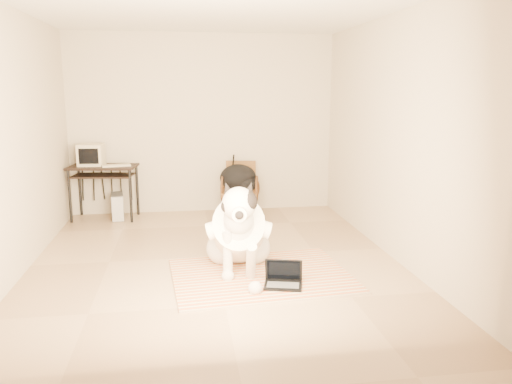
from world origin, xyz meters
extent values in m
plane|color=tan|center=(0.00, 0.00, 0.00)|extent=(4.50, 4.50, 0.00)
plane|color=silver|center=(0.00, 0.00, 2.70)|extent=(4.50, 4.50, 0.00)
plane|color=beige|center=(0.00, 2.25, 1.35)|extent=(4.50, 0.00, 4.50)
plane|color=beige|center=(0.00, -2.25, 1.35)|extent=(4.50, 0.00, 4.50)
plane|color=beige|center=(-2.00, 0.00, 1.35)|extent=(0.00, 4.50, 4.50)
plane|color=beige|center=(2.00, 0.00, 1.35)|extent=(0.00, 4.50, 4.50)
cube|color=orange|center=(0.47, -1.22, 0.01)|extent=(1.80, 0.42, 0.02)
cube|color=#4C7337|center=(0.45, -0.95, 0.01)|extent=(1.80, 0.42, 0.02)
cube|color=#69458F|center=(0.43, -0.68, 0.01)|extent=(1.80, 0.42, 0.02)
cube|color=#E4B54C|center=(0.41, -0.41, 0.01)|extent=(1.80, 0.42, 0.02)
cube|color=beige|center=(0.38, -0.13, 0.01)|extent=(1.80, 0.42, 0.02)
sphere|color=silver|center=(0.07, -0.25, 0.18)|extent=(0.36, 0.36, 0.36)
sphere|color=silver|center=(0.41, -0.29, 0.18)|extent=(0.36, 0.36, 0.36)
ellipsoid|color=silver|center=(0.24, -0.28, 0.21)|extent=(0.44, 0.40, 0.36)
ellipsoid|color=silver|center=(0.22, -0.50, 0.45)|extent=(0.52, 0.86, 0.77)
cylinder|color=white|center=(0.22, -0.48, 0.45)|extent=(0.60, 0.74, 0.71)
sphere|color=silver|center=(0.20, -0.73, 0.62)|extent=(0.30, 0.30, 0.30)
sphere|color=silver|center=(0.19, -0.84, 0.81)|extent=(0.33, 0.33, 0.33)
ellipsoid|color=black|center=(0.24, -0.84, 0.83)|extent=(0.25, 0.29, 0.24)
cylinder|color=silver|center=(0.17, -0.98, 0.76)|extent=(0.15, 0.18, 0.14)
sphere|color=black|center=(0.16, -1.07, 0.76)|extent=(0.08, 0.08, 0.08)
cone|color=black|center=(0.09, -0.76, 0.94)|extent=(0.17, 0.18, 0.20)
cone|color=black|center=(0.30, -0.78, 0.94)|extent=(0.16, 0.17, 0.20)
torus|color=silver|center=(0.19, -0.75, 0.68)|extent=(0.30, 0.18, 0.26)
cylinder|color=silver|center=(0.08, -0.73, 0.26)|extent=(0.11, 0.16, 0.49)
cylinder|color=silver|center=(0.30, -0.89, 0.24)|extent=(0.14, 0.45, 0.50)
sphere|color=silver|center=(0.08, -0.76, 0.06)|extent=(0.13, 0.13, 0.13)
sphere|color=silver|center=(0.30, -1.12, 0.06)|extent=(0.13, 0.13, 0.13)
cone|color=black|center=(0.25, 0.03, 0.06)|extent=(0.19, 0.50, 0.13)
cube|color=black|center=(0.59, -1.02, 0.03)|extent=(0.41, 0.34, 0.02)
cube|color=#535356|center=(0.58, -1.03, 0.04)|extent=(0.33, 0.22, 0.00)
cube|color=black|center=(0.61, -0.94, 0.16)|extent=(0.37, 0.18, 0.24)
cube|color=black|center=(0.61, -0.95, 0.16)|extent=(0.33, 0.15, 0.21)
cube|color=black|center=(-1.48, 1.96, 0.77)|extent=(1.01, 0.65, 0.03)
cube|color=black|center=(-1.48, 1.90, 0.65)|extent=(0.89, 0.53, 0.02)
cylinder|color=black|center=(-1.93, 1.80, 0.38)|extent=(0.04, 0.04, 0.76)
cylinder|color=black|center=(-1.87, 2.23, 0.38)|extent=(0.04, 0.04, 0.76)
cylinder|color=black|center=(-1.08, 1.68, 0.38)|extent=(0.04, 0.04, 0.76)
cylinder|color=black|center=(-1.02, 2.12, 0.38)|extent=(0.04, 0.04, 0.76)
cube|color=beige|center=(-1.64, 2.02, 0.94)|extent=(0.37, 0.35, 0.31)
cube|color=black|center=(-1.65, 1.85, 0.94)|extent=(0.27, 0.03, 0.22)
cube|color=beige|center=(-1.27, 1.86, 0.80)|extent=(0.42, 0.22, 0.03)
cube|color=#535356|center=(-1.30, 1.91, 0.19)|extent=(0.22, 0.41, 0.37)
cube|color=#B5B6BA|center=(-1.27, 1.72, 0.19)|extent=(0.16, 0.03, 0.36)
cube|color=brown|center=(0.51, 1.84, 0.35)|extent=(0.61, 0.60, 0.05)
cylinder|color=#3C2110|center=(0.51, 1.84, 0.39)|extent=(0.49, 0.49, 0.04)
cube|color=brown|center=(0.55, 2.07, 0.60)|extent=(0.45, 0.12, 0.40)
cylinder|color=#3C2110|center=(0.25, 1.67, 0.16)|extent=(0.04, 0.04, 0.33)
cylinder|color=#3C2110|center=(0.34, 2.10, 0.16)|extent=(0.04, 0.04, 0.33)
cylinder|color=#3C2110|center=(0.68, 1.58, 0.16)|extent=(0.04, 0.04, 0.33)
cylinder|color=#3C2110|center=(0.76, 2.01, 0.16)|extent=(0.04, 0.04, 0.33)
ellipsoid|color=black|center=(0.49, 1.92, 0.57)|extent=(0.55, 0.45, 0.41)
ellipsoid|color=black|center=(0.60, 1.81, 0.49)|extent=(0.34, 0.28, 0.23)
cube|color=silver|center=(0.37, 1.33, 0.02)|extent=(0.30, 0.34, 0.03)
cube|color=gray|center=(0.37, 1.33, 0.06)|extent=(0.29, 0.33, 0.10)
cube|color=maroon|center=(0.37, 1.33, 0.10)|extent=(0.14, 0.17, 0.02)
cube|color=silver|center=(0.68, 1.29, 0.01)|extent=(0.28, 0.31, 0.03)
cube|color=gray|center=(0.68, 1.29, 0.05)|extent=(0.27, 0.30, 0.09)
cube|color=maroon|center=(0.68, 1.29, 0.09)|extent=(0.13, 0.15, 0.02)
camera|label=1|loc=(-0.34, -5.44, 1.89)|focal=35.00mm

